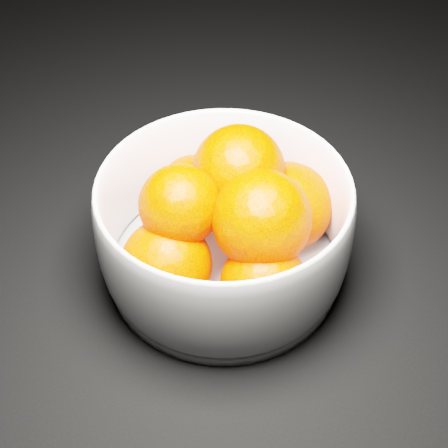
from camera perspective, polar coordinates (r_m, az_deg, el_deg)
The scene contains 3 objects.
ground at distance 0.75m, azimuth -3.30°, elevation 7.26°, with size 3.00×3.00×0.00m, color black.
bowl at distance 0.56m, azimuth 0.00°, elevation -0.40°, with size 0.23×0.23×0.11m.
orange_pile at distance 0.55m, azimuth 0.83°, elevation 0.60°, with size 0.19×0.21×0.13m.
Camera 1 is at (0.37, -0.47, 0.46)m, focal length 50.00 mm.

